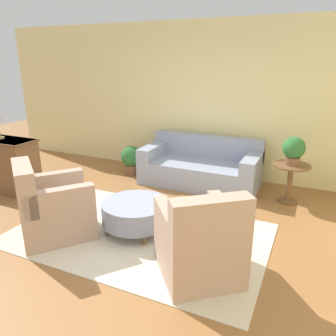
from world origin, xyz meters
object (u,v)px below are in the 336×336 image
ottoman_table (136,212)px  couch (201,167)px  potted_plant_floor (131,158)px  side_table (290,176)px  armchair_right (200,244)px  dresser (5,164)px  armchair_left (51,209)px  potted_plant_on_side_table (294,149)px

ottoman_table → couch: bearing=84.6°
potted_plant_floor → side_table: bearing=-2.7°
armchair_right → dresser: size_ratio=0.93×
armchair_right → potted_plant_floor: size_ratio=2.03×
armchair_left → armchair_right: bearing=0.0°
couch → armchair_left: size_ratio=1.82×
couch → side_table: bearing=-7.7°
ottoman_table → potted_plant_on_side_table: 2.53m
armchair_right → ottoman_table: 1.20m
armchair_left → potted_plant_on_side_table: 3.51m
armchair_left → potted_plant_floor: (-0.32, 2.47, -0.06)m
couch → side_table: (1.51, -0.20, 0.13)m
armchair_left → ottoman_table: 1.04m
armchair_left → potted_plant_on_side_table: potted_plant_on_side_table is taller
side_table → couch: bearing=172.3°
couch → armchair_left: 2.75m
couch → dresser: (-2.89, -1.67, 0.17)m
armchair_left → side_table: bearing=42.1°
side_table → potted_plant_on_side_table: 0.43m
armchair_right → potted_plant_on_side_table: 2.46m
couch → potted_plant_on_side_table: bearing=-7.7°
potted_plant_floor → armchair_left: bearing=-82.6°
dresser → potted_plant_floor: dresser is taller
couch → dresser: 3.34m
armchair_right → ottoman_table: (-1.06, 0.55, -0.11)m
armchair_right → potted_plant_on_side_table: (0.64, 2.33, 0.48)m
side_table → potted_plant_floor: size_ratio=1.11×
armchair_left → dresser: bearing=154.7°
armchair_left → side_table: (2.58, 2.33, 0.05)m
armchair_left → side_table: 3.48m
dresser → potted_plant_on_side_table: 4.65m
side_table → potted_plant_floor: side_table is taller
armchair_right → ottoman_table: size_ratio=1.30×
side_table → potted_plant_floor: bearing=177.3°
armchair_left → potted_plant_floor: armchair_left is taller
armchair_left → armchair_right: 1.94m
armchair_right → potted_plant_on_side_table: potted_plant_on_side_table is taller
side_table → ottoman_table: bearing=-133.6°
couch → side_table: couch is taller
armchair_right → dresser: 3.86m
ottoman_table → potted_plant_floor: (-1.20, 1.92, 0.05)m
potted_plant_on_side_table → couch: bearing=172.3°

